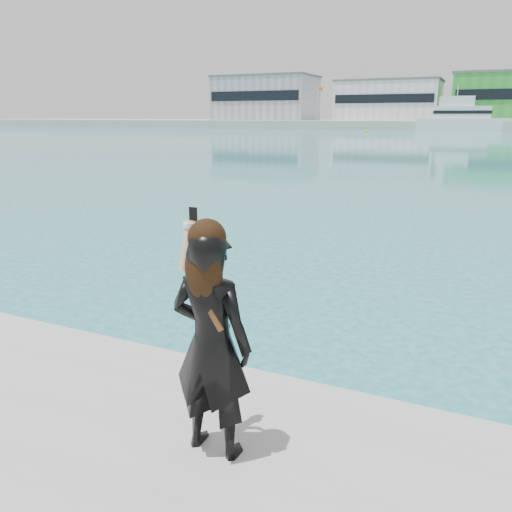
{
  "coord_description": "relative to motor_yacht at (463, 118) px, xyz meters",
  "views": [
    {
      "loc": [
        1.22,
        -2.7,
        3.0
      ],
      "look_at": [
        -0.26,
        0.57,
        1.99
      ],
      "focal_mm": 35.0,
      "sensor_mm": 36.0,
      "label": 1
    }
  ],
  "objects": [
    {
      "name": "far_quay",
      "position": [
        3.71,
        18.43,
        -1.56
      ],
      "size": [
        320.0,
        40.0,
        2.0
      ],
      "primitive_type": "cube",
      "color": "#9E9E99",
      "rests_on": "ground"
    },
    {
      "name": "warehouse_grey_left",
      "position": [
        -51.29,
        16.41,
        5.2
      ],
      "size": [
        26.52,
        16.36,
        11.5
      ],
      "color": "gray",
      "rests_on": "far_quay"
    },
    {
      "name": "warehouse_white",
      "position": [
        -18.29,
        16.41,
        4.2
      ],
      "size": [
        24.48,
        15.35,
        9.5
      ],
      "color": "silver",
      "rests_on": "far_quay"
    },
    {
      "name": "flagpole_left",
      "position": [
        -34.19,
        9.43,
        3.98
      ],
      "size": [
        1.28,
        0.16,
        8.0
      ],
      "color": "silver",
      "rests_on": "far_quay"
    },
    {
      "name": "motor_yacht",
      "position": [
        0.0,
        0.0,
        0.0
      ],
      "size": [
        20.1,
        8.37,
        9.1
      ],
      "rotation": [
        0.0,
        0.0,
        0.16
      ],
      "color": "white",
      "rests_on": "ground"
    },
    {
      "name": "buoy_far",
      "position": [
        -16.36,
        -15.32,
        -2.56
      ],
      "size": [
        0.5,
        0.5,
        0.5
      ],
      "primitive_type": "sphere",
      "color": "yellow",
      "rests_on": "ground"
    },
    {
      "name": "woman",
      "position": [
        3.45,
        -111.71,
        -0.93
      ],
      "size": [
        0.57,
        0.38,
        1.63
      ],
      "rotation": [
        0.0,
        0.0,
        3.13
      ],
      "color": "black",
      "rests_on": "near_quay"
    }
  ]
}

